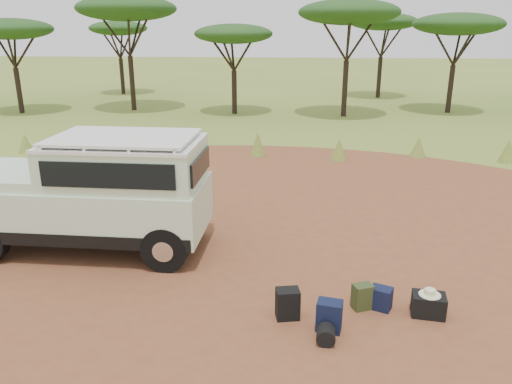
# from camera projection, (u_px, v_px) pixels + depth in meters

# --- Properties ---
(ground) EXTENTS (140.00, 140.00, 0.00)m
(ground) POSITION_uv_depth(u_px,v_px,m) (227.00, 258.00, 10.57)
(ground) COLOR olive
(ground) RESTS_ON ground
(dirt_clearing) EXTENTS (23.00, 23.00, 0.01)m
(dirt_clearing) POSITION_uv_depth(u_px,v_px,m) (227.00, 258.00, 10.56)
(dirt_clearing) COLOR brown
(dirt_clearing) RESTS_ON ground
(grass_fringe) EXTENTS (36.60, 1.60, 0.90)m
(grass_fringe) POSITION_uv_depth(u_px,v_px,m) (260.00, 146.00, 18.63)
(grass_fringe) COLOR olive
(grass_fringe) RESTS_ON ground
(acacia_treeline) EXTENTS (46.70, 13.20, 6.26)m
(acacia_treeline) POSITION_uv_depth(u_px,v_px,m) (286.00, 22.00, 27.69)
(acacia_treeline) COLOR black
(acacia_treeline) RESTS_ON ground
(safari_vehicle) EXTENTS (5.31, 2.22, 2.54)m
(safari_vehicle) POSITION_uv_depth(u_px,v_px,m) (96.00, 195.00, 10.68)
(safari_vehicle) COLOR silver
(safari_vehicle) RESTS_ON ground
(walking_staff) EXTENTS (0.39, 0.46, 1.50)m
(walking_staff) POSITION_uv_depth(u_px,v_px,m) (106.00, 216.00, 10.85)
(walking_staff) COLOR brown
(walking_staff) RESTS_ON ground
(backpack_black) EXTENTS (0.43, 0.35, 0.53)m
(backpack_black) POSITION_uv_depth(u_px,v_px,m) (288.00, 304.00, 8.32)
(backpack_black) COLOR black
(backpack_black) RESTS_ON ground
(backpack_navy) EXTENTS (0.45, 0.36, 0.52)m
(backpack_navy) POSITION_uv_depth(u_px,v_px,m) (329.00, 316.00, 7.99)
(backpack_navy) COLOR black
(backpack_navy) RESTS_ON ground
(backpack_olive) EXTENTS (0.40, 0.35, 0.46)m
(backpack_olive) POSITION_uv_depth(u_px,v_px,m) (362.00, 297.00, 8.61)
(backpack_olive) COLOR #394520
(backpack_olive) RESTS_ON ground
(duffel_navy) EXTENTS (0.44, 0.39, 0.40)m
(duffel_navy) POSITION_uv_depth(u_px,v_px,m) (381.00, 298.00, 8.61)
(duffel_navy) COLOR black
(duffel_navy) RESTS_ON ground
(hard_case) EXTENTS (0.59, 0.46, 0.39)m
(hard_case) POSITION_uv_depth(u_px,v_px,m) (428.00, 305.00, 8.42)
(hard_case) COLOR black
(hard_case) RESTS_ON ground
(stuff_sack) EXTENTS (0.31, 0.31, 0.29)m
(stuff_sack) POSITION_uv_depth(u_px,v_px,m) (326.00, 335.00, 7.69)
(stuff_sack) COLOR black
(stuff_sack) RESTS_ON ground
(safari_hat) EXTENTS (0.36, 0.36, 0.11)m
(safari_hat) POSITION_uv_depth(u_px,v_px,m) (430.00, 293.00, 8.35)
(safari_hat) COLOR beige
(safari_hat) RESTS_ON hard_case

